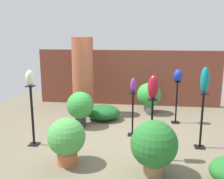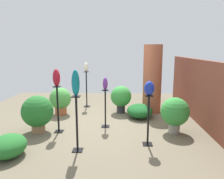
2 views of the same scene
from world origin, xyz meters
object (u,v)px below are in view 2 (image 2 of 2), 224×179
(art_vase_violet, at_px, (105,84))
(art_vase_ivory, at_px, (86,67))
(pedestal_cobalt, at_px, (148,123))
(potted_plant_mid_right, at_px, (60,99))
(pedestal_ivory, at_px, (87,91))
(potted_plant_walkway_edge, at_px, (121,97))
(art_vase_ruby, at_px, (56,78))
(art_vase_teal, at_px, (76,83))
(art_vase_cobalt, at_px, (149,88))
(pedestal_teal, at_px, (77,126))
(pedestal_violet, at_px, (105,110))
(pedestal_ruby, at_px, (58,111))
(potted_plant_near_pillar, at_px, (175,112))
(potted_plant_mid_left, at_px, (37,112))
(brick_pillar, at_px, (152,79))

(art_vase_violet, distance_m, art_vase_ivory, 2.11)
(pedestal_cobalt, distance_m, potted_plant_mid_right, 3.17)
(pedestal_ivory, distance_m, potted_plant_mid_right, 1.13)
(potted_plant_mid_right, xyz_separation_m, potted_plant_walkway_edge, (-0.23, 1.85, 0.04))
(potted_plant_walkway_edge, bearing_deg, art_vase_ruby, -42.34)
(art_vase_teal, distance_m, art_vase_violet, 1.45)
(pedestal_ivory, distance_m, art_vase_cobalt, 3.50)
(pedestal_teal, relative_size, art_vase_ruby, 2.72)
(pedestal_violet, distance_m, pedestal_ivory, 2.10)
(pedestal_violet, distance_m, art_vase_ruby, 1.47)
(pedestal_teal, distance_m, pedestal_violet, 1.44)
(pedestal_ruby, xyz_separation_m, art_vase_teal, (0.97, 0.64, 0.84))
(art_vase_cobalt, height_order, potted_plant_near_pillar, art_vase_cobalt)
(pedestal_ruby, distance_m, pedestal_violet, 1.18)
(art_vase_violet, xyz_separation_m, potted_plant_mid_left, (0.42, -1.60, -0.62))
(art_vase_ivory, bearing_deg, potted_plant_mid_right, -36.63)
(art_vase_ruby, relative_size, art_vase_cobalt, 1.40)
(pedestal_ivory, bearing_deg, art_vase_ruby, -8.34)
(pedestal_cobalt, relative_size, potted_plant_walkway_edge, 1.25)
(pedestal_cobalt, xyz_separation_m, art_vase_ruby, (-0.64, -2.06, 0.84))
(pedestal_ruby, relative_size, pedestal_cobalt, 1.06)
(art_vase_violet, bearing_deg, pedestal_ivory, -158.55)
(brick_pillar, relative_size, potted_plant_mid_left, 2.36)
(pedestal_cobalt, distance_m, potted_plant_walkway_edge, 2.37)
(brick_pillar, xyz_separation_m, pedestal_ruby, (1.82, -2.49, -0.54))
(art_vase_violet, height_order, art_vase_ivory, art_vase_ivory)
(potted_plant_walkway_edge, bearing_deg, pedestal_violet, -17.77)
(art_vase_teal, xyz_separation_m, potted_plant_walkway_edge, (-2.64, 0.88, -0.86))
(pedestal_cobalt, relative_size, potted_plant_near_pillar, 1.23)
(art_vase_teal, xyz_separation_m, art_vase_ivory, (-3.31, -0.30, 0.02))
(pedestal_ivory, relative_size, art_vase_teal, 2.44)
(brick_pillar, distance_m, art_vase_violet, 2.00)
(art_vase_violet, distance_m, potted_plant_mid_left, 1.76)
(art_vase_ruby, height_order, potted_plant_near_pillar, art_vase_ruby)
(potted_plant_mid_left, bearing_deg, art_vase_cobalt, 76.44)
(pedestal_ruby, relative_size, potted_plant_mid_right, 1.36)
(pedestal_cobalt, xyz_separation_m, potted_plant_near_pillar, (-0.67, 0.72, 0.02))
(art_vase_violet, bearing_deg, pedestal_violet, 90.00)
(art_vase_teal, bearing_deg, pedestal_violet, 160.96)
(potted_plant_mid_right, relative_size, potted_plant_mid_left, 0.92)
(art_vase_violet, xyz_separation_m, art_vase_ivory, (-1.95, -0.77, 0.25))
(potted_plant_walkway_edge, bearing_deg, art_vase_cobalt, 13.21)
(brick_pillar, distance_m, pedestal_teal, 3.40)
(pedestal_violet, relative_size, pedestal_cobalt, 0.92)
(pedestal_cobalt, distance_m, art_vase_violet, 1.55)
(art_vase_ruby, xyz_separation_m, potted_plant_walkway_edge, (-1.67, 1.52, -0.83))
(pedestal_ruby, distance_m, potted_plant_near_pillar, 2.78)
(art_vase_teal, xyz_separation_m, potted_plant_mid_left, (-0.94, -1.13, -0.85))
(art_vase_teal, xyz_separation_m, potted_plant_near_pillar, (-0.99, 2.14, -0.85))
(pedestal_violet, bearing_deg, art_vase_teal, -19.04)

